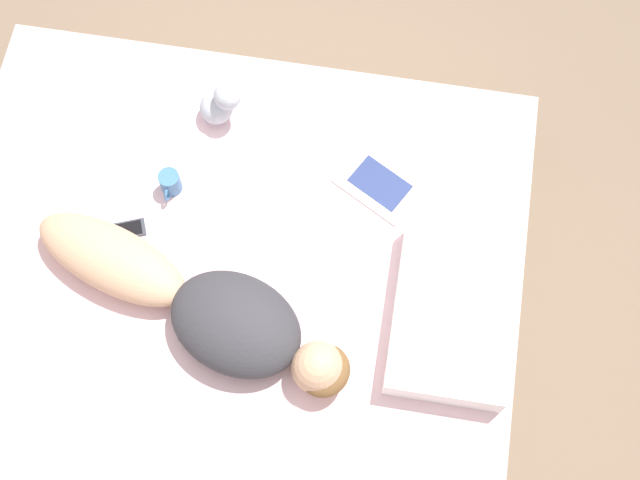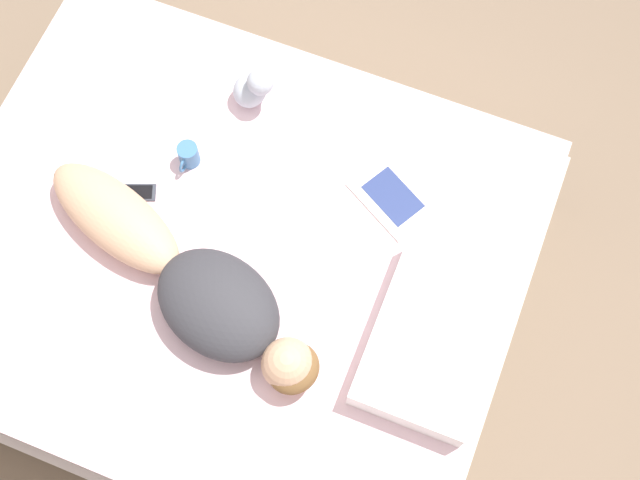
{
  "view_description": "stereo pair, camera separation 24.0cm",
  "coord_description": "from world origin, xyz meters",
  "px_view_note": "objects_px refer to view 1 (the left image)",
  "views": [
    {
      "loc": [
        0.97,
        0.48,
        3.51
      ],
      "look_at": [
        -0.14,
        0.3,
        0.58
      ],
      "focal_mm": 50.0,
      "sensor_mm": 36.0,
      "label": 1
    },
    {
      "loc": [
        0.9,
        0.71,
        3.51
      ],
      "look_at": [
        -0.14,
        0.3,
        0.58
      ],
      "focal_mm": 50.0,
      "sensor_mm": 36.0,
      "label": 2
    }
  ],
  "objects_px": {
    "open_magazine": "(396,165)",
    "coffee_mug": "(170,183)",
    "person": "(203,307)",
    "cell_phone": "(126,230)"
  },
  "relations": [
    {
      "from": "open_magazine",
      "to": "coffee_mug",
      "type": "distance_m",
      "value": 0.83
    },
    {
      "from": "open_magazine",
      "to": "coffee_mug",
      "type": "height_order",
      "value": "coffee_mug"
    },
    {
      "from": "person",
      "to": "coffee_mug",
      "type": "relative_size",
      "value": 10.78
    },
    {
      "from": "coffee_mug",
      "to": "cell_phone",
      "type": "distance_m",
      "value": 0.23
    },
    {
      "from": "coffee_mug",
      "to": "cell_phone",
      "type": "relative_size",
      "value": 0.74
    },
    {
      "from": "person",
      "to": "coffee_mug",
      "type": "height_order",
      "value": "person"
    },
    {
      "from": "person",
      "to": "open_magazine",
      "type": "bearing_deg",
      "value": 158.51
    },
    {
      "from": "open_magazine",
      "to": "coffee_mug",
      "type": "bearing_deg",
      "value": -45.37
    },
    {
      "from": "cell_phone",
      "to": "open_magazine",
      "type": "bearing_deg",
      "value": 92.54
    },
    {
      "from": "open_magazine",
      "to": "cell_phone",
      "type": "relative_size",
      "value": 3.28
    }
  ]
}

